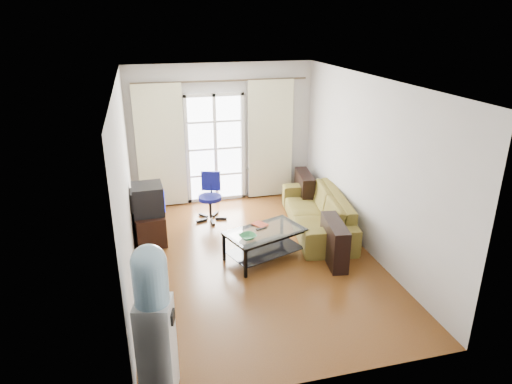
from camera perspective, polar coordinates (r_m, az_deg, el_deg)
floor at (r=7.12m, az=-0.17°, el=-8.32°), size 5.20×5.20×0.00m
ceiling at (r=6.25m, az=-0.19°, el=13.77°), size 5.20×5.20×0.00m
wall_back at (r=9.00m, az=-4.27°, el=7.26°), size 3.60×0.02×2.70m
wall_front at (r=4.31m, az=8.43°, el=-9.10°), size 3.60×0.02×2.70m
wall_left at (r=6.39m, az=-16.03°, el=0.61°), size 0.02×5.20×2.70m
wall_right at (r=7.19m, az=13.88°, el=3.11°), size 0.02×5.20×2.70m
french_door at (r=9.00m, az=-5.10°, el=5.42°), size 1.16×0.06×2.15m
curtain_rod at (r=8.72m, az=-4.33°, el=13.70°), size 3.30×0.04×0.04m
curtain_left at (r=8.80m, az=-11.84°, el=5.54°), size 0.90×0.07×2.35m
curtain_right at (r=9.13m, az=1.80°, el=6.55°), size 0.90×0.07×2.35m
radiator at (r=9.37m, az=0.83°, el=1.37°), size 0.64×0.12×0.64m
sofa at (r=7.99m, az=7.66°, el=-2.45°), size 2.50×1.54×0.66m
coffee_table at (r=6.99m, az=1.13°, el=-6.09°), size 1.32×1.02×0.47m
bowl at (r=6.67m, az=-1.05°, el=-5.61°), size 0.40×0.40×0.06m
book at (r=7.03m, az=-0.02°, el=-4.30°), size 0.38×0.39×0.02m
remote at (r=6.96m, az=0.68°, el=-4.59°), size 0.18×0.10×0.02m
tv_stand at (r=7.72m, az=-13.22°, el=-4.34°), size 0.54×0.74×0.51m
crt_tv at (r=7.55m, az=-13.54°, el=-0.88°), size 0.55×0.54×0.48m
task_chair at (r=8.38m, az=-5.70°, el=-1.76°), size 0.74×0.74×0.87m
water_cooler at (r=4.52m, az=-12.62°, el=-15.33°), size 0.40×0.40×1.64m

